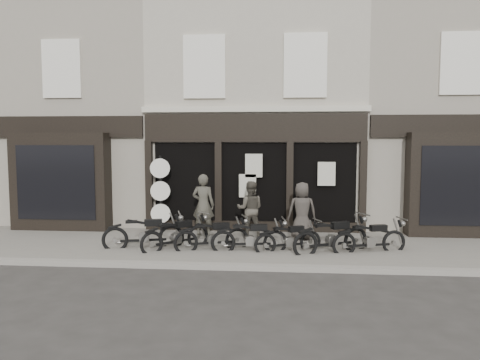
# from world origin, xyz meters

# --- Properties ---
(ground_plane) EXTENTS (90.00, 90.00, 0.00)m
(ground_plane) POSITION_xyz_m (0.00, 0.00, 0.00)
(ground_plane) COLOR #2D2B28
(ground_plane) RESTS_ON ground
(pavement) EXTENTS (30.00, 4.20, 0.12)m
(pavement) POSITION_xyz_m (0.00, 0.90, 0.06)
(pavement) COLOR slate
(pavement) RESTS_ON ground_plane
(kerb) EXTENTS (30.00, 0.25, 0.13)m
(kerb) POSITION_xyz_m (0.00, -1.25, 0.07)
(kerb) COLOR gray
(kerb) RESTS_ON ground_plane
(central_building) EXTENTS (7.30, 6.22, 8.34)m
(central_building) POSITION_xyz_m (0.00, 5.95, 4.08)
(central_building) COLOR #A39A8C
(central_building) RESTS_ON ground
(neighbour_left) EXTENTS (5.60, 6.73, 8.34)m
(neighbour_left) POSITION_xyz_m (-6.35, 5.90, 4.04)
(neighbour_left) COLOR gray
(neighbour_left) RESTS_ON ground
(neighbour_right) EXTENTS (5.60, 6.73, 8.34)m
(neighbour_right) POSITION_xyz_m (6.35, 5.90, 4.04)
(neighbour_right) COLOR gray
(neighbour_right) RESTS_ON ground
(motorcycle_0) EXTENTS (2.17, 0.94, 1.07)m
(motorcycle_0) POSITION_xyz_m (-2.88, 0.36, 0.42)
(motorcycle_0) COLOR black
(motorcycle_0) RESTS_ON ground
(motorcycle_1) EXTENTS (1.71, 1.63, 1.02)m
(motorcycle_1) POSITION_xyz_m (-1.98, 0.33, 0.40)
(motorcycle_1) COLOR black
(motorcycle_1) RESTS_ON ground
(motorcycle_2) EXTENTS (1.98, 1.00, 1.00)m
(motorcycle_2) POSITION_xyz_m (-0.96, 0.29, 0.40)
(motorcycle_2) COLOR black
(motorcycle_2) RESTS_ON ground
(motorcycle_3) EXTENTS (2.06, 0.60, 0.99)m
(motorcycle_3) POSITION_xyz_m (0.06, 0.24, 0.39)
(motorcycle_3) COLOR black
(motorcycle_3) RESTS_ON ground
(motorcycle_4) EXTENTS (1.81, 0.95, 0.92)m
(motorcycle_4) POSITION_xyz_m (1.10, 0.34, 0.36)
(motorcycle_4) COLOR black
(motorcycle_4) RESTS_ON ground
(motorcycle_5) EXTENTS (2.10, 1.30, 1.09)m
(motorcycle_5) POSITION_xyz_m (2.23, 0.28, 0.43)
(motorcycle_5) COLOR black
(motorcycle_5) RESTS_ON ground
(motorcycle_6) EXTENTS (2.03, 0.86, 1.00)m
(motorcycle_6) POSITION_xyz_m (3.24, 0.38, 0.40)
(motorcycle_6) COLOR black
(motorcycle_6) RESTS_ON ground
(man_left) EXTENTS (0.75, 0.54, 1.91)m
(man_left) POSITION_xyz_m (-1.51, 2.01, 1.08)
(man_left) COLOR #434037
(man_left) RESTS_ON pavement
(man_centre) EXTENTS (0.84, 0.66, 1.70)m
(man_centre) POSITION_xyz_m (-0.07, 2.01, 0.97)
(man_centre) COLOR #454038
(man_centre) RESTS_ON pavement
(man_right) EXTENTS (0.86, 0.59, 1.71)m
(man_right) POSITION_xyz_m (1.50, 1.72, 0.98)
(man_right) COLOR #3B3631
(man_right) RESTS_ON pavement
(advert_sign_post) EXTENTS (0.62, 0.40, 2.56)m
(advert_sign_post) POSITION_xyz_m (-2.95, 2.44, 1.25)
(advert_sign_post) COLOR black
(advert_sign_post) RESTS_ON ground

